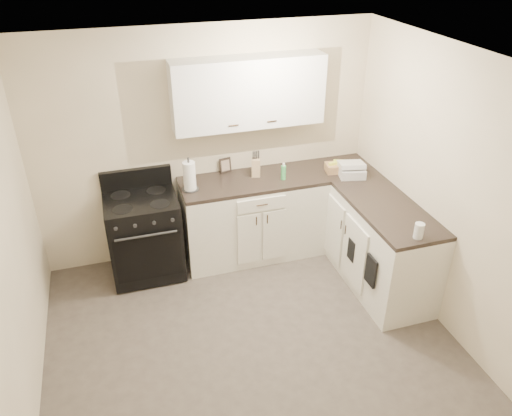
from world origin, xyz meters
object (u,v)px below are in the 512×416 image
object	(u,v)px
stove	(145,236)
countertop_grill	(351,172)
knife_block	(256,167)
paper_towel	(189,176)
wicker_basket	(338,168)

from	to	relation	value
stove	countertop_grill	xyz separation A→B (m)	(2.23, -0.20, 0.53)
knife_block	paper_towel	distance (m)	0.74
paper_towel	countertop_grill	xyz separation A→B (m)	(1.72, -0.19, -0.10)
knife_block	paper_towel	world-z (taller)	paper_towel
countertop_grill	wicker_basket	bearing A→B (deg)	135.63
stove	knife_block	bearing A→B (deg)	4.23
stove	paper_towel	xyz separation A→B (m)	(0.51, -0.01, 0.63)
knife_block	wicker_basket	size ratio (longest dim) A/B	0.77
paper_towel	countertop_grill	world-z (taller)	paper_towel
paper_towel	countertop_grill	bearing A→B (deg)	-6.39
stove	countertop_grill	distance (m)	2.30
wicker_basket	knife_block	bearing A→B (deg)	170.30
stove	knife_block	world-z (taller)	knife_block
paper_towel	stove	bearing A→B (deg)	178.76
knife_block	countertop_grill	bearing A→B (deg)	0.68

